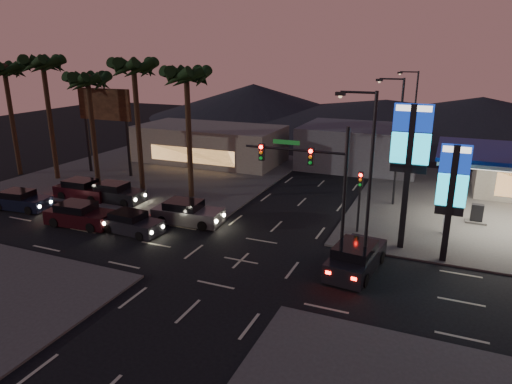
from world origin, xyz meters
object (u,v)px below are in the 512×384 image
at_px(traffic_signal_mast, 315,174).
at_px(pylon_sign_short, 452,186).
at_px(pylon_sign_tall, 410,148).
at_px(suv_station, 356,258).
at_px(car_lane_a_front, 131,223).
at_px(car_lane_b_mid, 115,193).
at_px(car_lane_b_front, 187,213).
at_px(car_lane_a_rear, 21,201).
at_px(car_lane_a_mid, 80,215).
at_px(car_lane_b_rear, 83,190).

bearing_deg(traffic_signal_mast, pylon_sign_short, 19.13).
xyz_separation_m(pylon_sign_tall, suv_station, (-2.01, -4.19, -5.60)).
relative_size(car_lane_a_front, car_lane_b_mid, 0.91).
bearing_deg(car_lane_b_front, pylon_sign_tall, 5.40).
relative_size(car_lane_a_rear, car_lane_b_mid, 0.95).
bearing_deg(car_lane_a_mid, car_lane_b_front, 25.87).
relative_size(traffic_signal_mast, car_lane_b_rear, 1.59).
bearing_deg(car_lane_b_rear, car_lane_a_mid, -49.08).
distance_m(car_lane_a_front, suv_station, 15.23).
bearing_deg(car_lane_a_rear, car_lane_a_front, -3.23).
relative_size(pylon_sign_tall, car_lane_b_front, 1.73).
xyz_separation_m(car_lane_a_front, car_lane_a_mid, (-4.21, -0.29, 0.09)).
height_order(traffic_signal_mast, car_lane_b_rear, traffic_signal_mast).
height_order(car_lane_a_front, suv_station, suv_station).
bearing_deg(car_lane_b_rear, traffic_signal_mast, -10.13).
height_order(traffic_signal_mast, car_lane_b_mid, traffic_signal_mast).
bearing_deg(suv_station, traffic_signal_mast, 166.07).
relative_size(pylon_sign_tall, car_lane_a_front, 1.99).
xyz_separation_m(car_lane_a_front, suv_station, (15.23, 0.21, 0.12)).
xyz_separation_m(pylon_sign_short, traffic_signal_mast, (-7.24, -2.51, 0.57)).
bearing_deg(car_lane_b_rear, car_lane_b_mid, 6.02).
bearing_deg(pylon_sign_short, car_lane_b_rear, 177.49).
distance_m(traffic_signal_mast, car_lane_b_rear, 21.76).
height_order(car_lane_a_front, car_lane_b_front, car_lane_b_front).
distance_m(car_lane_a_mid, car_lane_a_rear, 6.91).
height_order(car_lane_a_mid, car_lane_b_front, car_lane_b_front).
relative_size(car_lane_b_mid, car_lane_b_rear, 0.98).
distance_m(traffic_signal_mast, car_lane_a_front, 13.33).
distance_m(traffic_signal_mast, car_lane_a_mid, 17.33).
bearing_deg(car_lane_a_front, pylon_sign_tall, 14.31).
bearing_deg(pylon_sign_tall, traffic_signal_mast, -143.48).
relative_size(pylon_sign_tall, traffic_signal_mast, 1.12).
height_order(car_lane_b_mid, car_lane_b_rear, car_lane_b_rear).
height_order(car_lane_a_mid, car_lane_b_rear, car_lane_a_mid).
bearing_deg(pylon_sign_short, pylon_sign_tall, 158.20).
bearing_deg(suv_station, car_lane_b_mid, 167.07).
relative_size(traffic_signal_mast, suv_station, 1.51).
bearing_deg(pylon_sign_short, car_lane_b_front, -178.72).
bearing_deg(car_lane_b_front, pylon_sign_short, 1.28).
distance_m(car_lane_a_front, car_lane_b_front, 3.99).
height_order(traffic_signal_mast, car_lane_a_mid, traffic_signal_mast).
distance_m(car_lane_a_mid, car_lane_b_front, 7.57).
bearing_deg(car_lane_b_mid, traffic_signal_mast, -12.78).
relative_size(car_lane_a_mid, car_lane_a_rear, 1.09).
bearing_deg(car_lane_a_mid, suv_station, 1.46).
height_order(car_lane_a_mid, car_lane_b_mid, car_lane_a_mid).
bearing_deg(pylon_sign_tall, car_lane_b_rear, 179.48).
height_order(pylon_sign_tall, car_lane_a_rear, pylon_sign_tall).
distance_m(pylon_sign_short, car_lane_b_front, 17.57).
relative_size(car_lane_a_front, car_lane_a_mid, 0.88).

